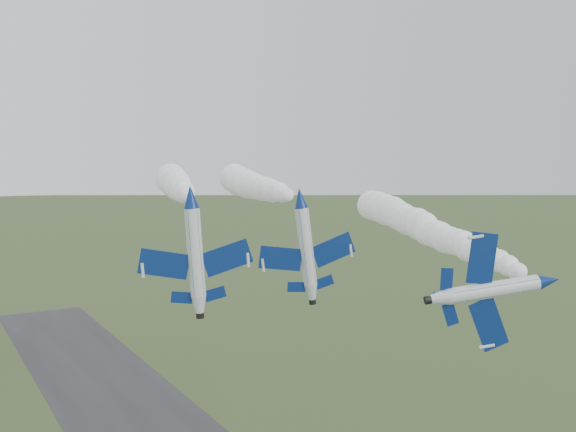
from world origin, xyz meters
name	(u,v)px	position (x,y,z in m)	size (l,w,h in m)	color
jet_lead	(549,281)	(15.40, -10.99, 34.76)	(7.12, 11.92, 10.23)	silver
smoke_trail_jet_lead	(423,227)	(30.04, 21.36, 36.17)	(5.54, 65.45, 5.54)	white
jet_pair_left	(191,196)	(-7.05, 16.65, 41.62)	(12.23, 14.21, 3.61)	silver
smoke_trail_jet_pair_left	(176,184)	(2.07, 45.35, 42.10)	(5.19, 52.53, 5.19)	white
jet_pair_right	(300,198)	(7.36, 17.80, 41.08)	(12.06, 14.17, 3.65)	silver
smoke_trail_jet_pair_right	(255,185)	(16.66, 47.44, 41.66)	(5.77, 55.11, 5.77)	white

